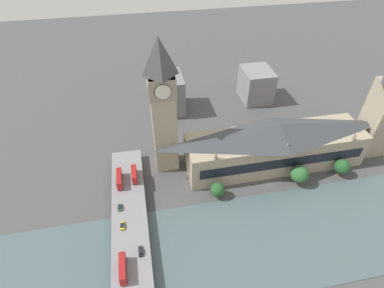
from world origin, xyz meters
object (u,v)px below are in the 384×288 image
(car_northbound_tail, at_px, (122,226))
(double_decker_bus_mid, at_px, (134,174))
(parliament_hall, at_px, (276,145))
(car_southbound_mid, at_px, (141,251))
(victoria_tower, at_px, (383,114))
(double_decker_bus_rear, at_px, (119,179))
(clock_tower, at_px, (163,106))
(road_bridge, at_px, (131,258))
(car_northbound_lead, at_px, (120,207))
(double_decker_bus_lead, at_px, (123,268))

(car_northbound_tail, bearing_deg, double_decker_bus_mid, -13.54)
(parliament_hall, relative_size, car_southbound_mid, 20.53)
(parliament_hall, distance_m, victoria_tower, 60.47)
(double_decker_bus_rear, bearing_deg, victoria_tower, -88.57)
(clock_tower, xyz_separation_m, car_northbound_tail, (-40.85, 24.85, -32.61))
(car_northbound_tail, height_order, car_southbound_mid, car_southbound_mid)
(road_bridge, xyz_separation_m, car_northbound_tail, (15.18, 3.06, 1.70))
(double_decker_bus_mid, height_order, double_decker_bus_rear, double_decker_bus_rear)
(victoria_tower, distance_m, car_northbound_lead, 145.55)
(parliament_hall, relative_size, victoria_tower, 1.74)
(car_southbound_mid, bearing_deg, car_northbound_lead, 18.30)
(clock_tower, distance_m, double_decker_bus_lead, 73.05)
(parliament_hall, distance_m, clock_tower, 63.97)
(clock_tower, xyz_separation_m, road_bridge, (-56.02, 21.79, -34.32))
(double_decker_bus_mid, xyz_separation_m, double_decker_bus_rear, (-1.70, 7.45, 0.02))
(victoria_tower, xyz_separation_m, car_northbound_lead, (-19.93, 142.83, -19.63))
(car_northbound_tail, bearing_deg, victoria_tower, -78.00)
(double_decker_bus_mid, bearing_deg, double_decker_bus_lead, 172.12)
(car_northbound_tail, bearing_deg, car_southbound_mid, -152.98)
(car_northbound_lead, relative_size, car_northbound_tail, 0.92)
(double_decker_bus_rear, xyz_separation_m, car_northbound_lead, (-16.36, 0.28, -2.01))
(victoria_tower, height_order, car_southbound_mid, victoria_tower)
(clock_tower, bearing_deg, car_northbound_tail, 148.69)
(double_decker_bus_mid, bearing_deg, clock_tower, -55.18)
(double_decker_bus_rear, height_order, car_northbound_lead, double_decker_bus_rear)
(road_bridge, bearing_deg, parliament_hall, -60.37)
(parliament_hall, bearing_deg, double_decker_bus_mid, 91.37)
(double_decker_bus_rear, height_order, car_southbound_mid, double_decker_bus_rear)
(double_decker_bus_mid, distance_m, car_northbound_tail, 29.19)
(double_decker_bus_mid, bearing_deg, car_southbound_mid, -179.70)
(double_decker_bus_lead, bearing_deg, car_southbound_mid, -45.39)
(clock_tower, relative_size, double_decker_bus_mid, 7.03)
(car_southbound_mid, bearing_deg, double_decker_bus_lead, 134.61)
(double_decker_bus_lead, distance_m, car_northbound_tail, 20.81)
(victoria_tower, xyz_separation_m, road_bridge, (-45.35, 138.86, -21.37))
(clock_tower, relative_size, double_decker_bus_lead, 6.30)
(parliament_hall, height_order, victoria_tower, victoria_tower)
(parliament_hall, bearing_deg, double_decker_bus_lead, 121.59)
(parliament_hall, height_order, clock_tower, clock_tower)
(road_bridge, bearing_deg, double_decker_bus_lead, 151.33)
(parliament_hall, bearing_deg, road_bridge, 119.63)
(parliament_hall, height_order, double_decker_bus_mid, parliament_hall)
(road_bridge, xyz_separation_m, double_decker_bus_mid, (43.49, -3.76, 3.73))
(clock_tower, relative_size, car_northbound_lead, 18.51)
(parliament_hall, xyz_separation_m, double_decker_bus_mid, (-1.81, 75.87, -5.46))
(clock_tower, bearing_deg, double_decker_bus_mid, 124.82)
(double_decker_bus_mid, bearing_deg, victoria_tower, -89.21)
(double_decker_bus_lead, bearing_deg, road_bridge, -28.67)
(car_southbound_mid, bearing_deg, double_decker_bus_rear, 10.75)
(road_bridge, distance_m, double_decker_bus_lead, 7.36)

